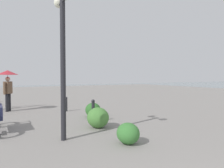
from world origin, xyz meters
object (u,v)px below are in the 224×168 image
(lamppost, at_px, (63,43))
(bollard_mid, at_px, (66,104))
(pedestrian, at_px, (8,79))
(bollard_near, at_px, (93,110))

(lamppost, distance_m, bollard_mid, 5.18)
(pedestrian, height_order, bollard_mid, pedestrian)
(pedestrian, bearing_deg, bollard_mid, -118.81)
(lamppost, relative_size, pedestrian, 1.93)
(lamppost, xyz_separation_m, bollard_near, (1.55, -1.57, -2.17))
(lamppost, xyz_separation_m, bollard_mid, (4.45, -1.40, -2.25))
(lamppost, bearing_deg, bollard_mid, -17.40)
(lamppost, distance_m, pedestrian, 6.03)
(bollard_near, bearing_deg, lamppost, 134.79)
(pedestrian, xyz_separation_m, bollard_mid, (-1.38, -2.51, -1.22))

